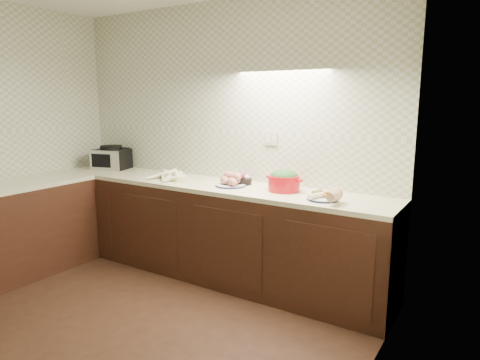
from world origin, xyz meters
The scene contains 8 objects.
room centered at (0.00, 0.00, 1.63)m, with size 3.60×3.60×2.60m.
counter centered at (-0.68, 0.68, 0.45)m, with size 3.60×3.60×0.90m.
toaster_oven centered at (-1.38, 1.59, 1.02)m, with size 0.43×0.37×0.26m.
parsnip_pile centered at (-0.40, 1.48, 0.93)m, with size 0.41×0.43×0.07m.
sweet_potato_plate centered at (0.31, 1.50, 0.95)m, with size 0.29×0.28×0.13m.
onion_bowl centered at (0.35, 1.62, 0.94)m, with size 0.16×0.16×0.12m.
dutch_oven centered at (0.80, 1.56, 0.99)m, with size 0.34×0.30×0.19m.
veg_plate centered at (1.27, 1.41, 0.94)m, with size 0.33×0.29×0.12m.
Camera 1 is at (2.41, -1.68, 1.68)m, focal length 32.00 mm.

